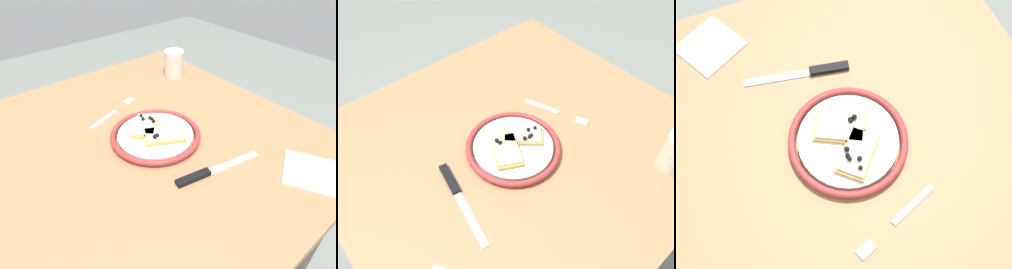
{
  "view_description": "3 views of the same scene",
  "coord_description": "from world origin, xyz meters",
  "views": [
    {
      "loc": [
        0.54,
        -0.36,
        1.27
      ],
      "look_at": [
        0.05,
        0.04,
        0.79
      ],
      "focal_mm": 30.63,
      "sensor_mm": 36.0,
      "label": 1
    },
    {
      "loc": [
        0.4,
        0.42,
        1.46
      ],
      "look_at": [
        0.03,
        -0.01,
        0.81
      ],
      "focal_mm": 34.96,
      "sensor_mm": 36.0,
      "label": 2
    },
    {
      "loc": [
        -0.29,
        0.16,
        1.59
      ],
      "look_at": [
        0.04,
        0.02,
        0.8
      ],
      "focal_mm": 44.7,
      "sensor_mm": 36.0,
      "label": 3
    }
  ],
  "objects": [
    {
      "name": "napkin",
      "position": [
        0.38,
        0.22,
        0.78
      ],
      "size": [
        0.17,
        0.17,
        0.0
      ],
      "primitive_type": "cube",
      "rotation": [
        0.0,
        0.0,
        0.48
      ],
      "color": "white",
      "rests_on": "dining_table"
    },
    {
      "name": "pizza_slice_near",
      "position": [
        0.06,
        0.02,
        0.8
      ],
      "size": [
        0.11,
        0.13,
        0.03
      ],
      "color": "tan",
      "rests_on": "plate"
    },
    {
      "name": "knife",
      "position": [
        0.22,
        0.02,
        0.78
      ],
      "size": [
        0.07,
        0.24,
        0.01
      ],
      "color": "silver",
      "rests_on": "dining_table"
    },
    {
      "name": "dining_table",
      "position": [
        0.0,
        0.0,
        0.68
      ],
      "size": [
        0.96,
        0.89,
        0.78
      ],
      "color": "#936D47",
      "rests_on": "ground_plane"
    },
    {
      "name": "ground_plane",
      "position": [
        0.0,
        0.0,
        0.0
      ],
      "size": [
        6.0,
        6.0,
        0.0
      ],
      "primitive_type": "plane",
      "color": "slate"
    },
    {
      "name": "fork",
      "position": [
        -0.16,
        -0.0,
        0.78
      ],
      "size": [
        0.08,
        0.19,
        0.0
      ],
      "color": "silver",
      "rests_on": "dining_table"
    },
    {
      "name": "plate",
      "position": [
        0.03,
        0.02,
        0.79
      ],
      "size": [
        0.25,
        0.25,
        0.02
      ],
      "color": "white",
      "rests_on": "dining_table"
    },
    {
      "name": "pizza_slice_far",
      "position": [
        -0.01,
        0.01,
        0.8
      ],
      "size": [
        0.12,
        0.12,
        0.03
      ],
      "color": "tan",
      "rests_on": "plate"
    }
  ]
}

